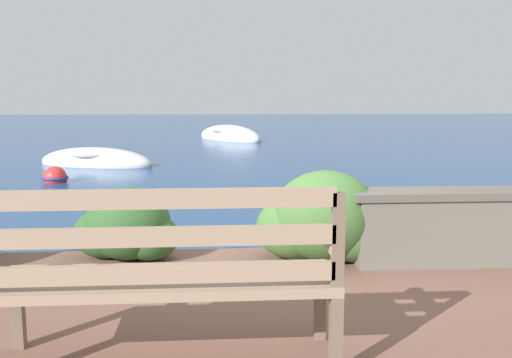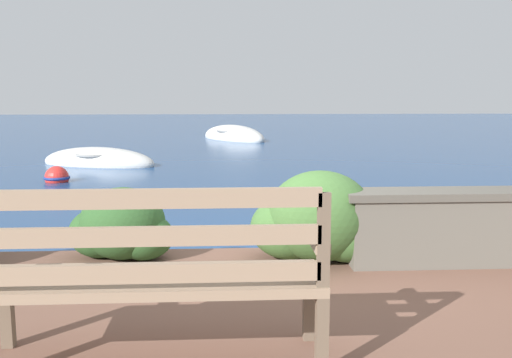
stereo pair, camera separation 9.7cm
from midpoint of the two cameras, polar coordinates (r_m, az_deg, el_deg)
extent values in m
plane|color=navy|center=(5.18, 3.77, -9.16)|extent=(80.00, 80.00, 0.00)
cube|color=brown|center=(3.38, -23.50, -12.12)|extent=(0.06, 0.06, 0.40)
cube|color=brown|center=(3.23, 5.54, -12.38)|extent=(0.06, 0.06, 0.40)
cube|color=brown|center=(2.85, 6.98, -15.36)|extent=(0.06, 0.06, 0.40)
cube|color=gray|center=(2.93, -9.81, -10.01)|extent=(1.68, 0.48, 0.05)
cube|color=gray|center=(2.70, -10.31, -9.30)|extent=(1.60, 0.04, 0.09)
cube|color=gray|center=(2.65, -10.41, -5.70)|extent=(1.60, 0.04, 0.09)
cube|color=gray|center=(2.61, -10.52, -1.97)|extent=(1.60, 0.04, 0.09)
cube|color=brown|center=(2.69, 7.17, -6.07)|extent=(0.06, 0.04, 0.45)
cube|color=gray|center=(2.90, 6.35, -5.89)|extent=(0.07, 0.43, 0.05)
cube|color=#666056|center=(4.90, 20.37, -4.78)|extent=(1.93, 0.35, 0.54)
cube|color=#565249|center=(4.84, 20.55, -1.35)|extent=(2.02, 0.39, 0.06)
ellipsoid|color=#2D5628|center=(4.80, -13.27, -4.37)|extent=(0.70, 0.63, 0.59)
ellipsoid|color=#2D5628|center=(4.91, -15.36, -5.22)|extent=(0.52, 0.47, 0.42)
ellipsoid|color=#2D5628|center=(4.77, -11.21, -5.69)|extent=(0.49, 0.44, 0.38)
ellipsoid|color=#426B33|center=(4.66, 6.37, -3.67)|extent=(0.87, 0.78, 0.74)
ellipsoid|color=#426B33|center=(4.71, 3.34, -4.85)|extent=(0.65, 0.59, 0.52)
ellipsoid|color=#426B33|center=(4.70, 9.06, -5.27)|extent=(0.61, 0.55, 0.48)
ellipsoid|color=#284C23|center=(5.09, 18.00, -4.20)|extent=(0.63, 0.56, 0.53)
ellipsoid|color=#284C23|center=(5.09, 15.96, -5.02)|extent=(0.47, 0.42, 0.38)
ellipsoid|color=#284C23|center=(5.14, 19.70, -5.23)|extent=(0.44, 0.39, 0.34)
ellipsoid|color=silver|center=(13.16, -15.92, 1.56)|extent=(2.90, 1.89, 0.70)
torus|color=gray|center=(13.14, -15.95, 2.39)|extent=(1.32, 1.32, 0.07)
cube|color=#846647|center=(12.93, -14.42, 2.22)|extent=(0.39, 0.80, 0.04)
cube|color=#846647|center=(13.32, -17.19, 2.29)|extent=(0.39, 0.80, 0.04)
ellipsoid|color=silver|center=(19.81, -2.79, 4.15)|extent=(2.74, 3.39, 0.89)
torus|color=gray|center=(19.79, -2.80, 4.86)|extent=(1.62, 1.62, 0.07)
cube|color=#846647|center=(20.20, -3.57, 4.84)|extent=(0.85, 0.60, 0.04)
cube|color=#846647|center=(19.45, -2.13, 4.71)|extent=(0.85, 0.60, 0.04)
sphere|color=red|center=(10.85, -19.70, 0.09)|extent=(0.42, 0.42, 0.42)
torus|color=navy|center=(10.85, -19.70, 0.09)|extent=(0.47, 0.47, 0.05)
camera|label=1|loc=(0.05, -90.33, -0.05)|focal=40.00mm
camera|label=2|loc=(0.05, 89.67, 0.05)|focal=40.00mm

